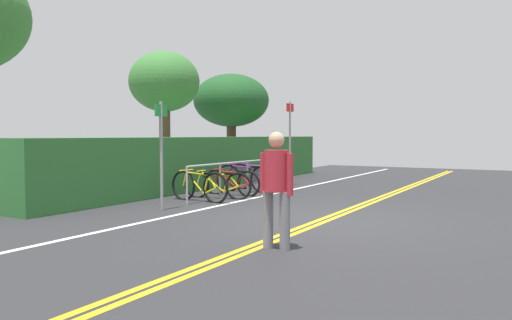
# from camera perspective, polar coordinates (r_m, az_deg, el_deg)

# --- Properties ---
(ground_plane) EXTENTS (30.93, 11.87, 0.05)m
(ground_plane) POSITION_cam_1_polar(r_m,az_deg,el_deg) (9.11, 7.84, -6.89)
(ground_plane) COLOR #2B2B2D
(centre_line_yellow_inner) EXTENTS (27.84, 0.10, 0.00)m
(centre_line_yellow_inner) POSITION_cam_1_polar(r_m,az_deg,el_deg) (9.07, 8.32, -6.76)
(centre_line_yellow_inner) COLOR gold
(centre_line_yellow_inner) RESTS_ON ground_plane
(centre_line_yellow_outer) EXTENTS (27.84, 0.10, 0.00)m
(centre_line_yellow_outer) POSITION_cam_1_polar(r_m,az_deg,el_deg) (9.13, 7.38, -6.69)
(centre_line_yellow_outer) COLOR gold
(centre_line_yellow_outer) RESTS_ON ground_plane
(bike_lane_stripe_white) EXTENTS (27.84, 0.12, 0.00)m
(bike_lane_stripe_white) POSITION_cam_1_polar(r_m,az_deg,el_deg) (10.37, -5.89, -5.54)
(bike_lane_stripe_white) COLOR white
(bike_lane_stripe_white) RESTS_ON ground_plane
(bike_rack) EXTENTS (3.92, 0.05, 0.85)m
(bike_rack) POSITION_cam_1_polar(r_m,az_deg,el_deg) (12.58, -2.48, -1.27)
(bike_rack) COLOR #9EA0A5
(bike_rack) RESTS_ON ground_plane
(bicycle_0) EXTENTS (0.46, 1.69, 0.74)m
(bicycle_0) POSITION_cam_1_polar(r_m,az_deg,el_deg) (11.53, -6.48, -2.98)
(bicycle_0) COLOR black
(bicycle_0) RESTS_ON ground_plane
(bicycle_1) EXTENTS (0.47, 1.74, 0.69)m
(bicycle_1) POSITION_cam_1_polar(r_m,az_deg,el_deg) (12.01, -4.40, -2.85)
(bicycle_1) COLOR black
(bicycle_1) RESTS_ON ground_plane
(bicycle_2) EXTENTS (0.46, 1.64, 0.69)m
(bicycle_2) POSITION_cam_1_polar(r_m,az_deg,el_deg) (12.64, -2.78, -2.57)
(bicycle_2) COLOR black
(bicycle_2) RESTS_ON ground_plane
(bicycle_3) EXTENTS (0.46, 1.79, 0.77)m
(bicycle_3) POSITION_cam_1_polar(r_m,az_deg,el_deg) (13.35, -1.18, -2.09)
(bicycle_3) COLOR black
(bicycle_3) RESTS_ON ground_plane
(bicycle_4) EXTENTS (0.63, 1.78, 0.77)m
(bicycle_4) POSITION_cam_1_polar(r_m,az_deg,el_deg) (13.92, 0.38, -1.89)
(bicycle_4) COLOR black
(bicycle_4) RESTS_ON ground_plane
(pedestrian) EXTENTS (0.32, 0.49, 1.56)m
(pedestrian) POSITION_cam_1_polar(r_m,az_deg,el_deg) (6.61, 2.34, -2.60)
(pedestrian) COLOR slate
(pedestrian) RESTS_ON ground_plane
(sign_post_near) EXTENTS (0.36, 0.06, 2.18)m
(sign_post_near) POSITION_cam_1_polar(r_m,az_deg,el_deg) (10.24, -10.71, 1.72)
(sign_post_near) COLOR gray
(sign_post_near) RESTS_ON ground_plane
(sign_post_far) EXTENTS (0.36, 0.07, 2.51)m
(sign_post_far) POSITION_cam_1_polar(r_m,az_deg,el_deg) (15.05, 3.88, 2.78)
(sign_post_far) COLOR gray
(sign_post_far) RESTS_ON ground_plane
(hedge_backdrop) EXTENTS (12.87, 1.38, 1.45)m
(hedge_backdrop) POSITION_cam_1_polar(r_m,az_deg,el_deg) (14.93, -5.85, -0.18)
(hedge_backdrop) COLOR #2D6B30
(hedge_backdrop) RESTS_ON ground_plane
(tree_mid) EXTENTS (2.17, 2.17, 4.08)m
(tree_mid) POSITION_cam_1_polar(r_m,az_deg,el_deg) (15.87, -10.37, 8.54)
(tree_mid) COLOR brown
(tree_mid) RESTS_ON ground_plane
(tree_far_right) EXTENTS (2.79, 2.79, 3.77)m
(tree_far_right) POSITION_cam_1_polar(r_m,az_deg,el_deg) (18.74, -2.83, 6.69)
(tree_far_right) COLOR #473323
(tree_far_right) RESTS_ON ground_plane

